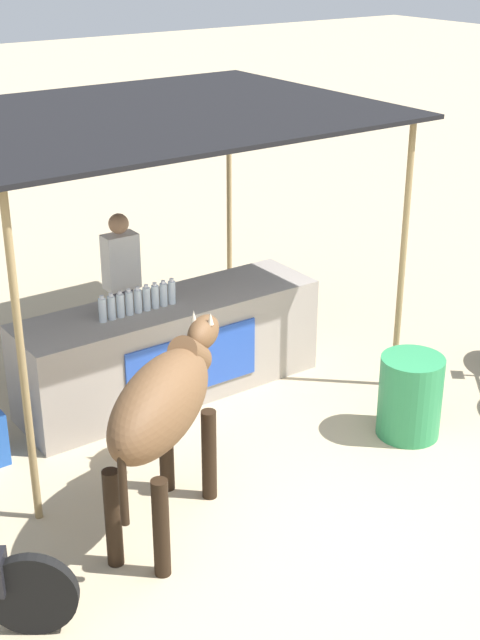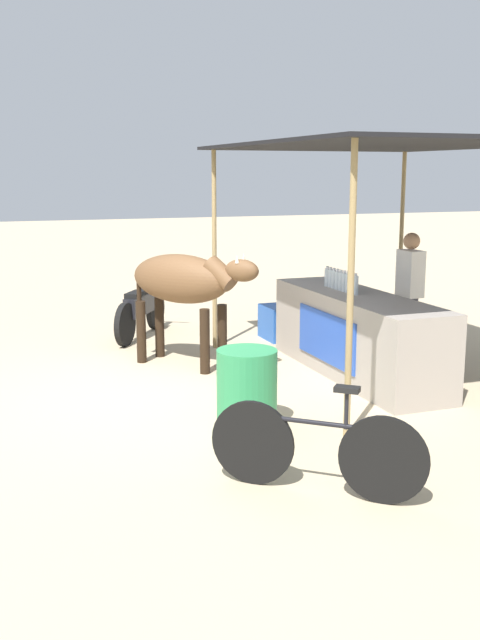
{
  "view_description": "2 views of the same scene",
  "coord_description": "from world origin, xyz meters",
  "px_view_note": "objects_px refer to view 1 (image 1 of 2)",
  "views": [
    {
      "loc": [
        -3.89,
        -4.49,
        4.2
      ],
      "look_at": [
        0.07,
        1.14,
        1.14
      ],
      "focal_mm": 50.0,
      "sensor_mm": 36.0,
      "label": 1
    },
    {
      "loc": [
        7.58,
        -2.05,
        2.37
      ],
      "look_at": [
        0.11,
        0.69,
        0.78
      ],
      "focal_mm": 42.0,
      "sensor_mm": 36.0,
      "label": 2
    }
  ],
  "objects_px": {
    "vendor_behind_counter": "(122,290)",
    "water_barrel": "(410,396)",
    "cow": "(164,405)",
    "stall_counter": "(170,348)"
  },
  "relations": [
    {
      "from": "water_barrel",
      "to": "cow",
      "type": "xyz_separation_m",
      "value": [
        -2.44,
        0.11,
        0.65
      ]
    },
    {
      "from": "stall_counter",
      "to": "vendor_behind_counter",
      "type": "bearing_deg",
      "value": 97.03
    },
    {
      "from": "water_barrel",
      "to": "cow",
      "type": "bearing_deg",
      "value": 177.42
    },
    {
      "from": "stall_counter",
      "to": "water_barrel",
      "type": "xyz_separation_m",
      "value": [
        1.34,
        -1.89,
        -0.1
      ]
    },
    {
      "from": "vendor_behind_counter",
      "to": "cow",
      "type": "xyz_separation_m",
      "value": [
        -1.01,
        -2.53,
        0.18
      ]
    },
    {
      "from": "cow",
      "to": "vendor_behind_counter",
      "type": "bearing_deg",
      "value": 68.24
    },
    {
      "from": "stall_counter",
      "to": "vendor_behind_counter",
      "type": "relative_size",
      "value": 1.82
    },
    {
      "from": "vendor_behind_counter",
      "to": "water_barrel",
      "type": "height_order",
      "value": "vendor_behind_counter"
    },
    {
      "from": "vendor_behind_counter",
      "to": "stall_counter",
      "type": "bearing_deg",
      "value": -82.97
    },
    {
      "from": "vendor_behind_counter",
      "to": "water_barrel",
      "type": "xyz_separation_m",
      "value": [
        1.43,
        -2.64,
        -0.47
      ]
    }
  ]
}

